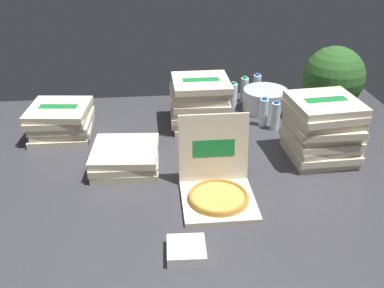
{
  "coord_description": "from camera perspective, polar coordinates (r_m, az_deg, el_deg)",
  "views": [
    {
      "loc": [
        -0.17,
        -2.14,
        1.35
      ],
      "look_at": [
        0.04,
        0.1,
        0.14
      ],
      "focal_mm": 41.41,
      "sensor_mm": 36.0,
      "label": 1
    }
  ],
  "objects": [
    {
      "name": "pizza_stack_center_far",
      "position": [
        2.74,
        16.42,
        1.86
      ],
      "size": [
        0.43,
        0.43,
        0.37
      ],
      "color": "beige",
      "rests_on": "ground_plane"
    },
    {
      "name": "water_bottle_2",
      "position": [
        3.1,
        9.22,
        4.07
      ],
      "size": [
        0.06,
        0.06,
        0.21
      ],
      "color": "silver",
      "rests_on": "ground_plane"
    },
    {
      "name": "ground_plane",
      "position": [
        2.54,
        -0.74,
        -4.09
      ],
      "size": [
        3.2,
        2.4,
        0.02
      ],
      "primitive_type": "cube",
      "color": "#38383D"
    },
    {
      "name": "water_bottle_1",
      "position": [
        3.35,
        5.32,
        6.22
      ],
      "size": [
        0.06,
        0.06,
        0.21
      ],
      "color": "white",
      "rests_on": "ground_plane"
    },
    {
      "name": "water_bottle_4",
      "position": [
        3.05,
        10.7,
        3.57
      ],
      "size": [
        0.06,
        0.06,
        0.21
      ],
      "color": "silver",
      "rests_on": "ground_plane"
    },
    {
      "name": "water_bottle_3",
      "position": [
        3.47,
        6.75,
        6.96
      ],
      "size": [
        0.06,
        0.06,
        0.21
      ],
      "color": "silver",
      "rests_on": "ground_plane"
    },
    {
      "name": "open_pizza_box",
      "position": [
        2.32,
        3.24,
        -5.15
      ],
      "size": [
        0.38,
        0.43,
        0.4
      ],
      "color": "beige",
      "rests_on": "ground_plane"
    },
    {
      "name": "pizza_stack_right_far",
      "position": [
        3.05,
        0.95,
        5.4
      ],
      "size": [
        0.41,
        0.41,
        0.33
      ],
      "color": "beige",
      "rests_on": "ground_plane"
    },
    {
      "name": "water_bottle_0",
      "position": [
        3.55,
        8.34,
        7.32
      ],
      "size": [
        0.06,
        0.06,
        0.21
      ],
      "color": "silver",
      "rests_on": "ground_plane"
    },
    {
      "name": "pizza_stack_left_near",
      "position": [
        2.6,
        -8.61,
        -1.72
      ],
      "size": [
        0.4,
        0.4,
        0.12
      ],
      "color": "beige",
      "rests_on": "ground_plane"
    },
    {
      "name": "potted_plant",
      "position": [
        3.23,
        17.73,
        7.83
      ],
      "size": [
        0.42,
        0.42,
        0.53
      ],
      "color": "#513323",
      "rests_on": "ground_plane"
    },
    {
      "name": "napkin_pile",
      "position": [
        1.99,
        -0.74,
        -13.53
      ],
      "size": [
        0.18,
        0.18,
        0.05
      ],
      "primitive_type": "cube",
      "rotation": [
        0.0,
        0.0,
        -0.04
      ],
      "color": "white",
      "rests_on": "ground_plane"
    },
    {
      "name": "pizza_stack_right_near",
      "position": [
        3.05,
        -16.52,
        2.88
      ],
      "size": [
        0.41,
        0.41,
        0.21
      ],
      "color": "beige",
      "rests_on": "ground_plane"
    },
    {
      "name": "ice_bucket",
      "position": [
        3.35,
        9.37,
        5.62
      ],
      "size": [
        0.33,
        0.33,
        0.16
      ],
      "primitive_type": "cylinder",
      "color": "#B7BABF",
      "rests_on": "ground_plane"
    }
  ]
}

